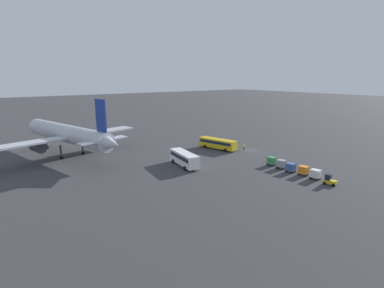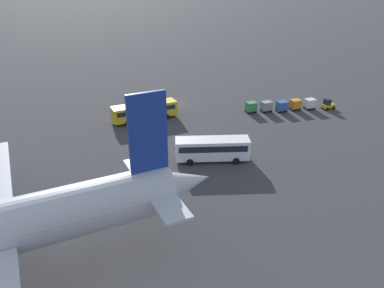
% 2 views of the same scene
% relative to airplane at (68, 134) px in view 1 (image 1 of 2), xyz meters
% --- Properties ---
extents(ground_plane, '(600.00, 600.00, 0.00)m').
position_rel_airplane_xyz_m(ground_plane, '(-24.49, -45.12, -6.09)').
color(ground_plane, '#38383A').
extents(airplane, '(44.56, 38.33, 16.20)m').
position_rel_airplane_xyz_m(airplane, '(0.00, 0.00, 0.00)').
color(airplane, '#B2B7C1').
rests_on(airplane, ground).
extents(shuttle_bus_near, '(12.29, 5.54, 3.07)m').
position_rel_airplane_xyz_m(shuttle_bus_near, '(-17.75, -37.75, -4.24)').
color(shuttle_bus_near, gold).
rests_on(shuttle_bus_near, ground).
extents(shuttle_bus_far, '(11.01, 4.43, 3.36)m').
position_rel_airplane_xyz_m(shuttle_bus_far, '(-25.89, -19.91, -4.09)').
color(shuttle_bus_far, white).
rests_on(shuttle_bus_far, ground).
extents(baggage_tug, '(2.63, 2.08, 2.10)m').
position_rel_airplane_xyz_m(baggage_tug, '(-53.80, -35.97, -5.15)').
color(baggage_tug, gold).
rests_on(baggage_tug, ground).
extents(worker_person, '(0.38, 0.38, 1.74)m').
position_rel_airplane_xyz_m(worker_person, '(-22.76, -43.76, -5.22)').
color(worker_person, '#1E1E2D').
rests_on(worker_person, ground).
extents(cargo_cart_white, '(2.21, 1.95, 2.06)m').
position_rel_airplane_xyz_m(cargo_cart_white, '(-50.26, -36.71, -4.90)').
color(cargo_cart_white, '#38383D').
rests_on(cargo_cart_white, ground).
extents(cargo_cart_orange, '(2.21, 1.95, 2.06)m').
position_rel_airplane_xyz_m(cargo_cart_orange, '(-47.25, -36.92, -4.90)').
color(cargo_cart_orange, '#38383D').
rests_on(cargo_cart_orange, ground).
extents(cargo_cart_blue, '(2.21, 1.95, 2.06)m').
position_rel_airplane_xyz_m(cargo_cart_blue, '(-44.24, -36.54, -4.90)').
color(cargo_cart_blue, '#38383D').
rests_on(cargo_cart_blue, ground).
extents(cargo_cart_grey, '(2.21, 1.95, 2.06)m').
position_rel_airplane_xyz_m(cargo_cart_grey, '(-41.24, -37.04, -4.90)').
color(cargo_cart_grey, '#38383D').
rests_on(cargo_cart_grey, ground).
extents(cargo_cart_green, '(2.21, 1.95, 2.06)m').
position_rel_airplane_xyz_m(cargo_cart_green, '(-38.23, -37.33, -4.90)').
color(cargo_cart_green, '#38383D').
rests_on(cargo_cart_green, ground).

